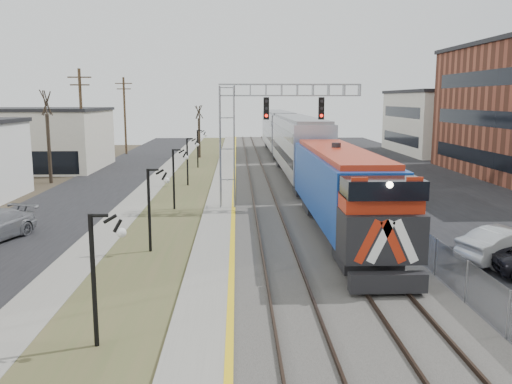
{
  "coord_description": "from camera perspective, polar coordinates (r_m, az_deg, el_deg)",
  "views": [
    {
      "loc": [
        0.13,
        -7.0,
        7.17
      ],
      "look_at": [
        1.07,
        19.62,
        2.6
      ],
      "focal_mm": 38.0,
      "sensor_mm": 36.0,
      "label": 1
    }
  ],
  "objects": [
    {
      "name": "street_west",
      "position": [
        44.16,
        -17.27,
        -0.03
      ],
      "size": [
        7.0,
        120.0,
        0.04
      ],
      "primitive_type": "cube",
      "color": "black",
      "rests_on": "ground"
    },
    {
      "name": "sidewalk",
      "position": [
        43.19,
        -11.5,
        0.03
      ],
      "size": [
        2.0,
        120.0,
        0.08
      ],
      "primitive_type": "cube",
      "color": "gray",
      "rests_on": "ground"
    },
    {
      "name": "grass_median",
      "position": [
        42.8,
        -7.53,
        0.05
      ],
      "size": [
        4.0,
        120.0,
        0.06
      ],
      "primitive_type": "cube",
      "color": "#47512B",
      "rests_on": "ground"
    },
    {
      "name": "platform",
      "position": [
        42.6,
        -3.52,
        0.19
      ],
      "size": [
        2.0,
        120.0,
        0.24
      ],
      "primitive_type": "cube",
      "color": "gray",
      "rests_on": "ground"
    },
    {
      "name": "ballast_bed",
      "position": [
        42.76,
        3.19,
        0.2
      ],
      "size": [
        8.0,
        120.0,
        0.2
      ],
      "primitive_type": "cube",
      "color": "#595651",
      "rests_on": "ground"
    },
    {
      "name": "parking_lot",
      "position": [
        45.46,
        18.43,
        0.18
      ],
      "size": [
        16.0,
        120.0,
        0.04
      ],
      "primitive_type": "cube",
      "color": "black",
      "rests_on": "ground"
    },
    {
      "name": "platform_edge",
      "position": [
        42.56,
        -2.34,
        0.36
      ],
      "size": [
        0.24,
        120.0,
        0.01
      ],
      "primitive_type": "cube",
      "color": "gold",
      "rests_on": "platform"
    },
    {
      "name": "track_near",
      "position": [
        42.6,
        0.52,
        0.42
      ],
      "size": [
        1.58,
        120.0,
        0.15
      ],
      "color": "#2D2119",
      "rests_on": "ballast_bed"
    },
    {
      "name": "track_far",
      "position": [
        42.9,
        5.19,
        0.44
      ],
      "size": [
        1.58,
        120.0,
        0.15
      ],
      "color": "#2D2119",
      "rests_on": "ballast_bed"
    },
    {
      "name": "train",
      "position": [
        51.73,
        3.95,
        4.96
      ],
      "size": [
        3.0,
        63.05,
        5.33
      ],
      "color": "#123C98",
      "rests_on": "ground"
    },
    {
      "name": "signal_gantry",
      "position": [
        35.04,
        -0.24,
        7.15
      ],
      "size": [
        9.0,
        1.07,
        8.15
      ],
      "color": "gray",
      "rests_on": "ground"
    },
    {
      "name": "lampposts",
      "position": [
        26.13,
        -11.08,
        -1.86
      ],
      "size": [
        0.14,
        62.14,
        4.0
      ],
      "color": "black",
      "rests_on": "ground"
    },
    {
      "name": "fence",
      "position": [
        43.24,
        8.76,
        1.15
      ],
      "size": [
        0.04,
        120.0,
        1.6
      ],
      "primitive_type": "cube",
      "color": "gray",
      "rests_on": "ground"
    },
    {
      "name": "bare_trees",
      "position": [
        47.87,
        -17.56,
        3.92
      ],
      "size": [
        12.3,
        42.3,
        5.95
      ],
      "color": "#382D23",
      "rests_on": "ground"
    },
    {
      "name": "car_lot_b",
      "position": [
        26.39,
        25.32,
        -5.18
      ],
      "size": [
        5.15,
        3.12,
        1.6
      ],
      "primitive_type": "imported",
      "rotation": [
        0.0,
        0.0,
        1.88
      ],
      "color": "silver",
      "rests_on": "ground"
    },
    {
      "name": "car_lot_e",
      "position": [
        39.03,
        13.89,
        -0.02
      ],
      "size": [
        4.73,
        3.21,
        1.5
      ],
      "primitive_type": "imported",
      "rotation": [
        0.0,
        0.0,
        1.21
      ],
      "color": "slate",
      "rests_on": "ground"
    },
    {
      "name": "car_lot_f",
      "position": [
        42.09,
        13.42,
        0.76
      ],
      "size": [
        5.01,
        2.22,
        1.6
      ],
      "primitive_type": "imported",
      "rotation": [
        0.0,
        0.0,
        1.46
      ],
      "color": "#0C3C1E",
      "rests_on": "ground"
    },
    {
      "name": "car_lot_g",
      "position": [
        56.25,
        11.38,
        2.99
      ],
      "size": [
        4.71,
        2.13,
        1.5
      ],
      "primitive_type": "imported",
      "rotation": [
        0.0,
        0.0,
        1.45
      ],
      "color": "#9C1D0C",
      "rests_on": "ground"
    }
  ]
}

